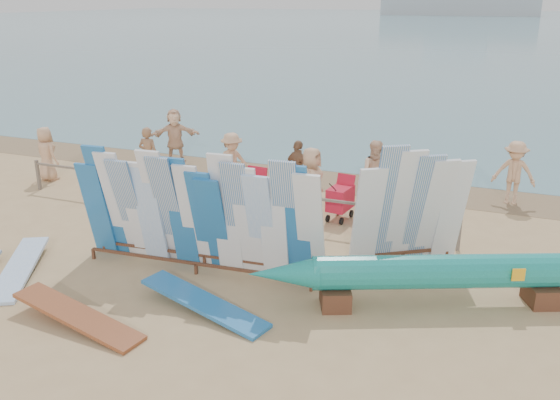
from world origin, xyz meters
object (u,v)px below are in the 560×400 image
at_px(outrigger_canoe, 441,274).
at_px(main_surfboard_rack, 198,217).
at_px(beachgoer_0, 46,154).
at_px(beach_chair_left, 245,198).
at_px(beachgoer_11, 175,135).
at_px(stroller, 340,203).
at_px(flat_board_a, 20,274).
at_px(side_surfboard_rack, 410,213).
at_px(beachgoer_6, 311,183).
at_px(beachgoer_8, 377,174).
at_px(vendor_table, 300,245).
at_px(beachgoer_3, 232,163).
at_px(beach_chair_right, 253,192).
at_px(beachgoer_1, 149,155).
at_px(beachgoer_9, 514,173).
at_px(flat_board_d, 204,311).
at_px(flat_board_c, 79,325).
at_px(beachgoer_4, 298,169).

bearing_deg(outrigger_canoe, main_surfboard_rack, 160.40).
xyz_separation_m(main_surfboard_rack, beachgoer_0, (-7.53, 3.94, -0.35)).
height_order(beach_chair_left, beachgoer_11, beachgoer_11).
bearing_deg(stroller, flat_board_a, -125.87).
bearing_deg(side_surfboard_rack, stroller, 99.61).
relative_size(stroller, beachgoer_6, 0.61).
xyz_separation_m(main_surfboard_rack, outrigger_canoe, (4.83, 0.32, -0.55)).
xyz_separation_m(stroller, beachgoer_8, (0.61, 1.33, 0.46)).
xyz_separation_m(vendor_table, beachgoer_6, (-0.63, 2.55, 0.59)).
bearing_deg(outrigger_canoe, beachgoer_11, 121.11).
relative_size(beachgoer_3, beachgoer_8, 0.96).
xyz_separation_m(beach_chair_right, beachgoer_8, (3.24, 0.89, 0.63)).
distance_m(flat_board_a, beach_chair_right, 6.49).
height_order(stroller, beachgoer_1, beachgoer_1).
relative_size(main_surfboard_rack, beach_chair_left, 6.59).
bearing_deg(vendor_table, main_surfboard_rack, -131.11).
height_order(flat_board_a, beachgoer_9, beachgoer_9).
distance_m(outrigger_canoe, beachgoer_3, 8.01).
bearing_deg(flat_board_d, beachgoer_3, 35.70).
relative_size(beach_chair_left, beachgoer_11, 0.44).
height_order(outrigger_canoe, flat_board_a, outrigger_canoe).
bearing_deg(flat_board_a, outrigger_canoe, -15.72).
relative_size(beach_chair_left, beachgoer_9, 0.46).
bearing_deg(beach_chair_right, beachgoer_11, 150.75).
distance_m(beachgoer_1, beachgoer_8, 6.93).
relative_size(flat_board_c, beachgoer_4, 1.64).
distance_m(beach_chair_right, beachgoer_11, 5.23).
relative_size(stroller, beachgoer_11, 0.62).
bearing_deg(beach_chair_left, outrigger_canoe, -32.10).
relative_size(beach_chair_right, beachgoer_8, 0.52).
height_order(outrigger_canoe, beachgoer_3, beachgoer_3).
xyz_separation_m(main_surfboard_rack, side_surfboard_rack, (3.98, 1.70, 0.05)).
bearing_deg(beachgoer_11, side_surfboard_rack, -65.35).
relative_size(vendor_table, beachgoer_4, 0.63).
bearing_deg(beachgoer_4, beachgoer_11, 5.12).
bearing_deg(main_surfboard_rack, side_surfboard_rack, 19.15).
height_order(main_surfboard_rack, stroller, main_surfboard_rack).
xyz_separation_m(beachgoer_3, beachgoer_6, (2.82, -1.17, 0.05)).
bearing_deg(beach_chair_left, side_surfboard_rack, -24.48).
xyz_separation_m(beach_chair_left, beachgoer_1, (-3.61, 0.90, 0.63)).
height_order(flat_board_c, beachgoer_3, beachgoer_3).
distance_m(flat_board_a, beachgoer_8, 9.04).
xyz_separation_m(outrigger_canoe, flat_board_d, (-3.93, -1.83, -0.64)).
bearing_deg(flat_board_d, beach_chair_left, 31.46).
bearing_deg(beachgoer_9, beachgoer_0, -163.84).
xyz_separation_m(flat_board_d, beachgoer_4, (-0.65, 6.73, 0.82)).
bearing_deg(flat_board_c, beachgoer_1, 33.82).
distance_m(flat_board_c, beachgoer_1, 8.43).
bearing_deg(beachgoer_4, outrigger_canoe, 160.03).
distance_m(beachgoer_4, beachgoer_6, 1.68).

